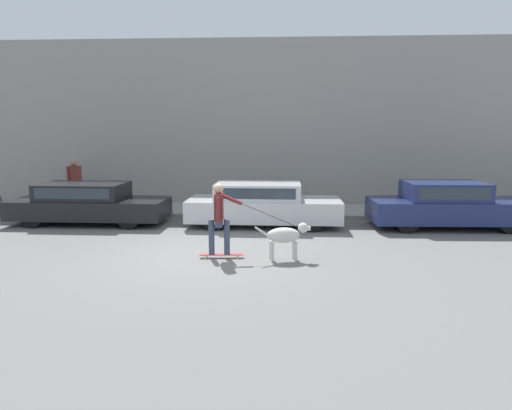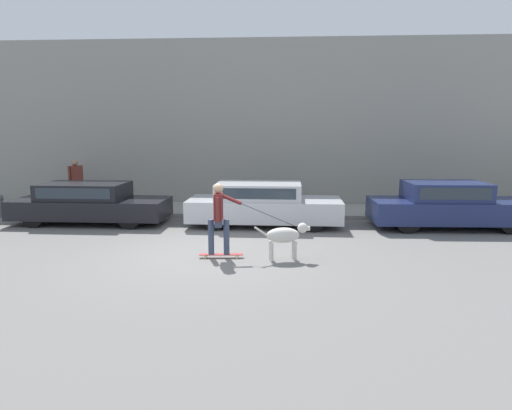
% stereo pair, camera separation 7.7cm
% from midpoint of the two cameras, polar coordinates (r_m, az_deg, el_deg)
% --- Properties ---
extents(ground_plane, '(36.00, 36.00, 0.00)m').
position_cam_midpoint_polar(ground_plane, '(10.28, -6.02, -6.36)').
color(ground_plane, slate).
extents(back_wall, '(32.00, 0.30, 5.96)m').
position_cam_midpoint_polar(back_wall, '(16.81, -2.16, 10.08)').
color(back_wall, gray).
rests_on(back_wall, ground_plane).
extents(sidewalk_curb, '(30.00, 2.44, 0.13)m').
position_cam_midpoint_polar(sidewalk_curb, '(15.67, -2.61, -0.60)').
color(sidewalk_curb, gray).
rests_on(sidewalk_curb, ground_plane).
extents(parked_car_0, '(4.57, 1.71, 1.22)m').
position_cam_midpoint_polar(parked_car_0, '(14.50, -19.97, 0.19)').
color(parked_car_0, black).
rests_on(parked_car_0, ground_plane).
extents(parked_car_1, '(4.45, 1.77, 1.26)m').
position_cam_midpoint_polar(parked_car_1, '(13.30, 1.06, 0.05)').
color(parked_car_1, black).
rests_on(parked_car_1, ground_plane).
extents(parked_car_2, '(4.50, 1.81, 1.32)m').
position_cam_midpoint_polar(parked_car_2, '(14.09, 23.10, -0.11)').
color(parked_car_2, black).
rests_on(parked_car_2, ground_plane).
extents(dog, '(1.20, 0.46, 0.81)m').
position_cam_midpoint_polar(dog, '(9.81, 3.89, -3.84)').
color(dog, beige).
rests_on(dog, ground_plane).
extents(skateboarder, '(2.26, 0.52, 1.64)m').
position_cam_midpoint_polar(skateboarder, '(9.88, -4.41, -1.33)').
color(skateboarder, beige).
rests_on(skateboarder, ground_plane).
extents(pedestrian_with_bag, '(0.45, 0.64, 1.61)m').
position_cam_midpoint_polar(pedestrian_with_bag, '(17.41, -21.53, 2.91)').
color(pedestrian_with_bag, '#28282D').
rests_on(pedestrian_with_bag, sidewalk_curb).
extents(fire_hydrant, '(0.18, 0.18, 0.74)m').
position_cam_midpoint_polar(fire_hydrant, '(16.74, -29.15, -0.02)').
color(fire_hydrant, '#4C5156').
rests_on(fire_hydrant, ground_plane).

